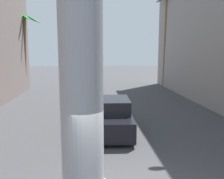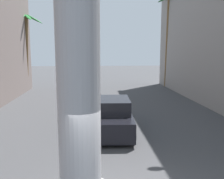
{
  "view_description": "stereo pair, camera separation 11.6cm",
  "coord_description": "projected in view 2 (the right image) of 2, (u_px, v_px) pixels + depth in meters",
  "views": [
    {
      "loc": [
        -0.87,
        -4.92,
        3.7
      ],
      "look_at": [
        0.0,
        5.1,
        2.12
      ],
      "focal_mm": 40.0,
      "sensor_mm": 36.0,
      "label": 1
    },
    {
      "loc": [
        -0.75,
        -4.93,
        3.7
      ],
      "look_at": [
        0.0,
        5.1,
        2.12
      ],
      "focal_mm": 40.0,
      "sensor_mm": 36.0,
      "label": 2
    }
  ],
  "objects": [
    {
      "name": "palm_tree_far_left",
      "position": [
        26.0,
        40.0,
        22.66
      ],
      "size": [
        3.15,
        3.12,
        6.96
      ],
      "color": "brown",
      "rests_on": "ground"
    },
    {
      "name": "palm_tree_far_right",
      "position": [
        169.0,
        32.0,
        24.72
      ],
      "size": [
        3.44,
        3.17,
        9.15
      ],
      "color": "brown",
      "rests_on": "ground"
    },
    {
      "name": "car_lead",
      "position": [
        109.0,
        116.0,
        11.57
      ],
      "size": [
        2.3,
        4.88,
        1.56
      ],
      "color": "black",
      "rests_on": "ground"
    },
    {
      "name": "ground_plane",
      "position": [
        106.0,
        111.0,
        15.34
      ],
      "size": [
        90.53,
        90.53,
        0.0
      ],
      "primitive_type": "plane",
      "color": "#424244"
    }
  ]
}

